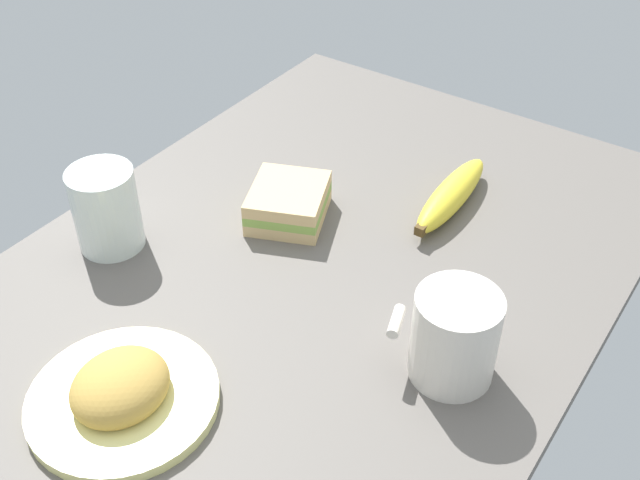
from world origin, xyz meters
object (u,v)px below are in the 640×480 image
at_px(plate_of_food, 122,393).
at_px(coffee_mug_black, 454,336).
at_px(sandwich_main, 288,203).
at_px(banana, 451,195).
at_px(glass_of_milk, 107,213).

height_order(plate_of_food, coffee_mug_black, coffee_mug_black).
bearing_deg(plate_of_food, coffee_mug_black, 132.00).
relative_size(sandwich_main, banana, 0.69).
relative_size(glass_of_milk, banana, 0.56).
relative_size(coffee_mug_black, sandwich_main, 0.86).
xyz_separation_m(sandwich_main, banana, (-0.13, 0.16, -0.00)).
height_order(glass_of_milk, banana, glass_of_milk).
height_order(plate_of_food, sandwich_main, plate_of_food).
bearing_deg(banana, glass_of_milk, -45.44).
relative_size(sandwich_main, glass_of_milk, 1.24).
distance_m(coffee_mug_black, glass_of_milk, 0.43).
distance_m(coffee_mug_black, banana, 0.28).
bearing_deg(sandwich_main, plate_of_food, 7.92).
distance_m(plate_of_food, banana, 0.48).
height_order(coffee_mug_black, glass_of_milk, glass_of_milk).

